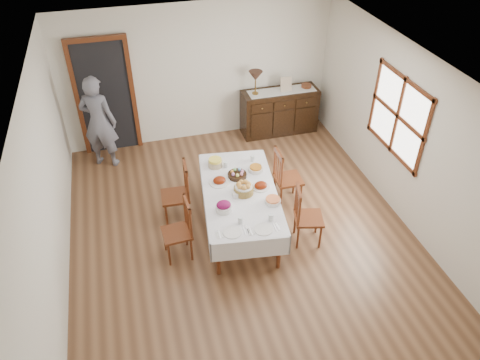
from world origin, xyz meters
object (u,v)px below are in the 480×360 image
object	(u,v)px
chair_right_near	(306,215)
table_lamp	(256,77)
person	(98,119)
chair_left_far	(178,193)
dining_table	(240,196)
chair_right_far	(286,177)
chair_left_near	(180,229)
sideboard	(279,111)

from	to	relation	value
chair_right_near	table_lamp	world-z (taller)	table_lamp
chair_right_near	person	world-z (taller)	person
chair_left_far	dining_table	bearing A→B (deg)	64.21
chair_right_far	person	distance (m)	3.37
chair_left_near	table_lamp	distance (m)	3.55
sideboard	table_lamp	world-z (taller)	table_lamp
person	table_lamp	size ratio (longest dim) A/B	3.95
person	chair_right_near	bearing A→B (deg)	156.56
chair_left_near	dining_table	bearing A→B (deg)	105.08
dining_table	sideboard	distance (m)	2.98
sideboard	person	size ratio (longest dim) A/B	0.81
table_lamp	chair_right_near	bearing A→B (deg)	-93.19
person	chair_left_near	bearing A→B (deg)	132.39
sideboard	table_lamp	bearing A→B (deg)	-178.76
chair_right_far	table_lamp	bearing A→B (deg)	-2.66
chair_left_near	chair_right_near	bearing A→B (deg)	80.37
chair_left_far	chair_right_near	world-z (taller)	chair_left_far
sideboard	table_lamp	size ratio (longest dim) A/B	3.22
chair_left_far	sideboard	distance (m)	3.15
chair_left_far	table_lamp	world-z (taller)	table_lamp
chair_right_near	chair_left_near	bearing A→B (deg)	97.21
chair_left_far	chair_right_far	size ratio (longest dim) A/B	1.01
dining_table	chair_right_near	distance (m)	0.99
chair_left_near	chair_right_near	distance (m)	1.79
chair_right_far	chair_right_near	bearing A→B (deg)	179.07
dining_table	chair_right_far	size ratio (longest dim) A/B	2.22
sideboard	person	bearing A→B (deg)	-175.96
chair_right_near	chair_right_far	world-z (taller)	chair_right_far
chair_left_far	chair_right_far	distance (m)	1.70
dining_table	chair_left_far	size ratio (longest dim) A/B	2.20
chair_left_near	person	xyz separation A→B (m)	(-0.94, 2.64, 0.44)
chair_left_near	sideboard	distance (m)	3.78
sideboard	dining_table	bearing A→B (deg)	-120.46
chair_left_far	chair_right_near	size ratio (longest dim) A/B	1.04
dining_table	sideboard	bearing A→B (deg)	67.10
dining_table	chair_right_near	size ratio (longest dim) A/B	2.28
dining_table	table_lamp	size ratio (longest dim) A/B	4.75
dining_table	chair_right_far	world-z (taller)	chair_right_far
chair_left_near	person	bearing A→B (deg)	-163.74
chair_right_near	person	size ratio (longest dim) A/B	0.53
chair_left_near	chair_left_far	distance (m)	0.78
chair_left_near	chair_right_near	size ratio (longest dim) A/B	0.98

